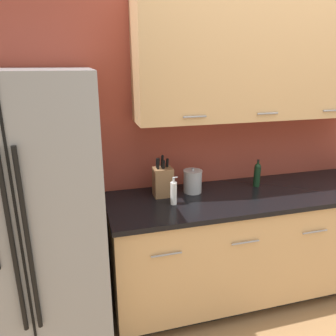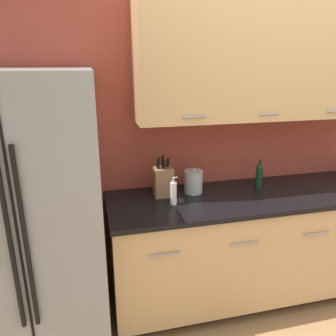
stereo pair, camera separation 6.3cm
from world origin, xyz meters
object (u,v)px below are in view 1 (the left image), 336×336
Objects in this scene: oil_bottle at (257,174)px; steel_canister at (193,181)px; knife_block at (163,181)px; soap_dispenser at (174,193)px; refrigerator at (33,223)px.

oil_bottle is 1.16× the size of steel_canister.
knife_block is 1.54× the size of soap_dispenser.
knife_block is at bearing 101.95° from soap_dispenser.
knife_block is at bearing -176.94° from steel_canister.
oil_bottle is at bearing 12.13° from soap_dispenser.
refrigerator is 0.91m from soap_dispenser.
oil_bottle reaches higher than steel_canister.
refrigerator reaches higher than oil_bottle.
refrigerator is at bearing -172.98° from oil_bottle.
knife_block is (0.87, 0.21, 0.11)m from refrigerator.
refrigerator is at bearing -166.74° from knife_block.
steel_canister is at bearing 3.06° from knife_block.
knife_block is 1.63× the size of steel_canister.
knife_block is 0.76m from oil_bottle.
steel_canister is (1.10, 0.22, 0.09)m from refrigerator.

